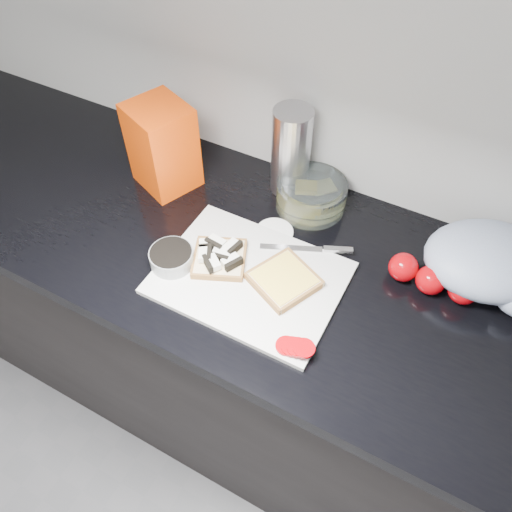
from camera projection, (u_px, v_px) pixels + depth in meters
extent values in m
cube|color=#B2B2B0|center=(370.00, 63.00, 1.04)|extent=(3.50, 0.02, 2.50)
cube|color=black|center=(288.00, 365.00, 1.50)|extent=(3.50, 0.60, 0.86)
cube|color=black|center=(298.00, 272.00, 1.15)|extent=(3.50, 0.64, 0.04)
cube|color=silver|center=(250.00, 278.00, 1.11)|extent=(0.40, 0.30, 0.01)
cube|color=beige|center=(220.00, 259.00, 1.13)|extent=(0.15, 0.15, 0.02)
cube|color=white|center=(208.00, 244.00, 1.13)|extent=(0.05, 0.04, 0.02)
cube|color=black|center=(208.00, 244.00, 1.13)|extent=(0.04, 0.03, 0.02)
cube|color=white|center=(217.00, 242.00, 1.13)|extent=(0.04, 0.03, 0.02)
cube|color=black|center=(217.00, 242.00, 1.13)|extent=(0.04, 0.01, 0.02)
cube|color=white|center=(231.00, 247.00, 1.13)|extent=(0.03, 0.04, 0.02)
cube|color=black|center=(231.00, 247.00, 1.13)|extent=(0.02, 0.05, 0.02)
cube|color=white|center=(204.00, 254.00, 1.11)|extent=(0.04, 0.05, 0.02)
cube|color=black|center=(204.00, 254.00, 1.11)|extent=(0.03, 0.04, 0.02)
cube|color=white|center=(221.00, 254.00, 1.11)|extent=(0.04, 0.03, 0.02)
cube|color=black|center=(221.00, 254.00, 1.11)|extent=(0.04, 0.02, 0.02)
cube|color=white|center=(231.00, 261.00, 1.10)|extent=(0.04, 0.05, 0.02)
cube|color=black|center=(231.00, 261.00, 1.10)|extent=(0.03, 0.04, 0.02)
cube|color=white|center=(213.00, 262.00, 1.09)|extent=(0.05, 0.04, 0.02)
cube|color=black|center=(213.00, 262.00, 1.09)|extent=(0.04, 0.03, 0.02)
cube|color=beige|center=(284.00, 280.00, 1.09)|extent=(0.17, 0.17, 0.02)
cube|color=#FFD74B|center=(284.00, 277.00, 1.08)|extent=(0.14, 0.14, 0.00)
cylinder|color=#A70309|center=(286.00, 346.00, 0.99)|extent=(0.06, 0.06, 0.01)
cylinder|color=#A70309|center=(292.00, 347.00, 0.98)|extent=(0.06, 0.06, 0.01)
cylinder|color=#A70309|center=(298.00, 347.00, 0.98)|extent=(0.05, 0.05, 0.01)
cylinder|color=#A70309|center=(304.00, 348.00, 0.97)|extent=(0.05, 0.05, 0.01)
cube|color=#B5B5B9|center=(291.00, 248.00, 1.16)|extent=(0.14, 0.07, 0.00)
cube|color=#B5B5B9|center=(338.00, 250.00, 1.15)|extent=(0.07, 0.04, 0.01)
cylinder|color=gray|center=(172.00, 259.00, 1.12)|extent=(0.10, 0.10, 0.05)
cylinder|color=black|center=(171.00, 254.00, 1.10)|extent=(0.09, 0.09, 0.01)
cylinder|color=white|center=(274.00, 232.00, 1.20)|extent=(0.11, 0.11, 0.01)
cylinder|color=silver|center=(311.00, 195.00, 1.24)|extent=(0.17, 0.17, 0.07)
cube|color=#FFD74B|center=(305.00, 196.00, 1.24)|extent=(0.07, 0.06, 0.04)
cube|color=#D1CA7D|center=(321.00, 198.00, 1.26)|extent=(0.08, 0.08, 0.01)
cube|color=#F14004|center=(163.00, 146.00, 1.24)|extent=(0.18, 0.18, 0.22)
cylinder|color=#BBBAC0|center=(291.00, 152.00, 1.22)|extent=(0.10, 0.10, 0.23)
ellipsoid|color=#A4B3CA|center=(489.00, 260.00, 1.07)|extent=(0.34, 0.31, 0.12)
sphere|color=#A70309|center=(431.00, 280.00, 1.07)|extent=(0.06, 0.06, 0.06)
sphere|color=#A70309|center=(464.00, 290.00, 1.05)|extent=(0.06, 0.06, 0.06)
sphere|color=#A70309|center=(403.00, 267.00, 1.09)|extent=(0.06, 0.06, 0.06)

